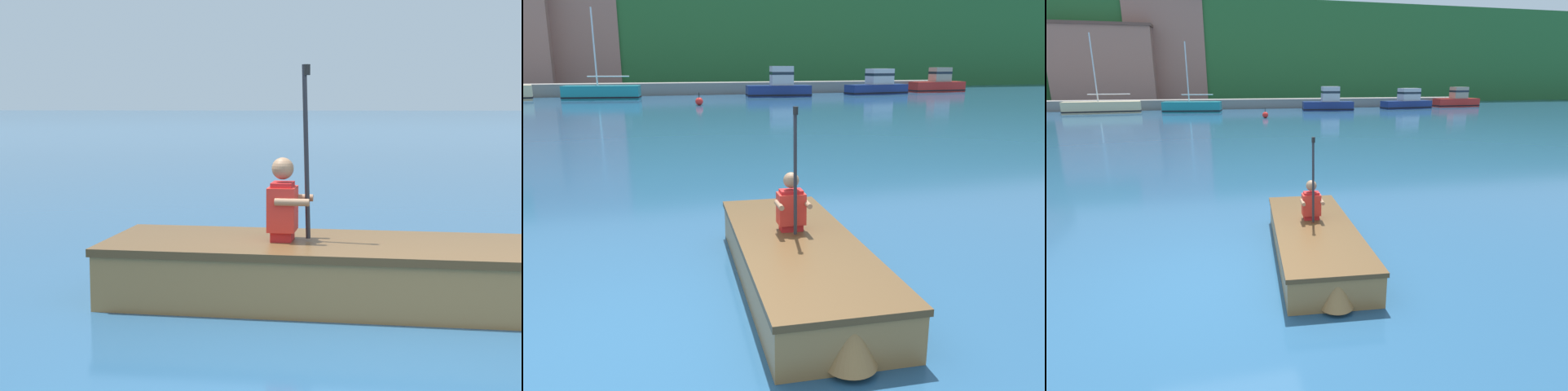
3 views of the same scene
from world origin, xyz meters
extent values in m
plane|color=navy|center=(0.00, 0.00, 0.00)|extent=(300.00, 300.00, 0.00)
cube|color=#28602D|center=(0.00, 56.17, 5.99)|extent=(120.00, 20.00, 11.97)
cube|color=#9E6B5B|center=(-11.08, 47.76, 4.15)|extent=(10.53, 7.50, 8.30)
cube|color=brown|center=(-11.08, 47.76, 8.45)|extent=(10.83, 7.80, 0.30)
cube|color=#9E6B5B|center=(-4.51, 50.40, 5.77)|extent=(8.58, 8.87, 11.54)
cube|color=brown|center=(-4.51, 50.40, 11.69)|extent=(8.88, 9.17, 0.30)
cube|color=slate|center=(0.00, 37.18, 0.45)|extent=(55.92, 2.40, 0.90)
cube|color=navy|center=(10.58, 32.05, 0.41)|extent=(4.76, 2.16, 0.81)
cube|color=black|center=(10.58, 32.05, 0.14)|extent=(4.80, 2.21, 0.10)
cube|color=#B2B2B7|center=(10.81, 32.03, 1.49)|extent=(1.70, 1.48, 1.35)
cube|color=#19232D|center=(10.81, 32.03, 1.66)|extent=(1.72, 1.50, 0.20)
cube|color=#197A84|center=(-1.54, 32.44, 0.45)|extent=(5.04, 2.17, 0.91)
cube|color=black|center=(-1.54, 32.44, 0.16)|extent=(5.09, 2.21, 0.10)
cylinder|color=silver|center=(-1.78, 32.48, 3.37)|extent=(0.10, 0.10, 4.92)
cylinder|color=silver|center=(-1.06, 32.37, 1.51)|extent=(2.66, 0.48, 0.07)
cube|color=#CCB789|center=(-8.93, 33.29, 0.48)|extent=(6.20, 2.55, 0.96)
cube|color=black|center=(-8.93, 33.29, 0.17)|extent=(6.24, 2.59, 0.10)
cylinder|color=silver|center=(-9.23, 33.26, 3.70)|extent=(0.10, 0.10, 5.47)
cylinder|color=silver|center=(-8.33, 33.37, 1.56)|extent=(3.29, 0.50, 0.07)
cube|color=navy|center=(18.90, 32.88, 0.38)|extent=(5.26, 2.22, 0.76)
cube|color=black|center=(18.90, 32.88, 0.13)|extent=(5.31, 2.26, 0.10)
cube|color=#B2B2B7|center=(19.16, 32.92, 1.36)|extent=(2.12, 1.45, 1.20)
cube|color=#19232D|center=(19.16, 32.92, 1.51)|extent=(2.15, 1.47, 0.20)
cube|color=red|center=(25.48, 34.53, 0.43)|extent=(4.91, 1.70, 0.86)
cube|color=black|center=(25.48, 34.53, 0.15)|extent=(4.96, 1.74, 0.10)
cube|color=gray|center=(25.72, 34.54, 1.45)|extent=(1.65, 1.22, 1.18)
cube|color=#19232D|center=(25.72, 34.54, 1.60)|extent=(1.67, 1.24, 0.20)
cube|color=#A3703D|center=(1.45, 0.71, 0.24)|extent=(1.45, 3.44, 0.47)
cube|color=brown|center=(1.45, 0.71, 0.44)|extent=(1.49, 3.48, 0.06)
cube|color=brown|center=(1.45, 0.71, 0.43)|extent=(1.20, 2.95, 0.02)
cone|color=#A3703D|center=(1.31, -0.90, 0.26)|extent=(0.44, 0.44, 0.42)
cube|color=#A3703D|center=(1.47, 0.96, 0.42)|extent=(1.12, 0.25, 0.03)
cube|color=red|center=(1.48, 1.04, 0.70)|extent=(0.25, 0.18, 0.45)
cube|color=red|center=(1.48, 1.04, 0.72)|extent=(0.31, 0.23, 0.34)
sphere|color=#997051|center=(1.48, 1.04, 1.03)|extent=(0.17, 0.17, 0.17)
cylinder|color=#997051|center=(1.32, 0.96, 0.79)|extent=(0.08, 0.26, 0.06)
cylinder|color=#997051|center=(1.62, 0.94, 0.79)|extent=(0.08, 0.26, 0.06)
cylinder|color=#232328|center=(1.46, 0.86, 1.15)|extent=(0.04, 0.08, 1.32)
cylinder|color=black|center=(1.46, 0.86, 1.77)|extent=(0.05, 0.05, 0.08)
sphere|color=red|center=(3.90, 25.41, 0.22)|extent=(0.44, 0.44, 0.44)
cylinder|color=black|center=(3.90, 25.41, 0.58)|extent=(0.04, 0.04, 0.28)
camera|label=1|loc=(-4.60, 0.74, 1.53)|focal=55.00mm
camera|label=2|loc=(-0.15, -3.95, 2.21)|focal=35.00mm
camera|label=3|loc=(0.01, -4.98, 2.61)|focal=28.00mm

